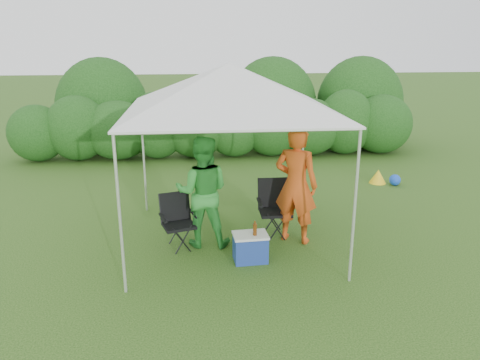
{
  "coord_description": "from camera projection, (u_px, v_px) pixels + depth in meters",
  "views": [
    {
      "loc": [
        -0.54,
        -6.52,
        3.21
      ],
      "look_at": [
        0.14,
        0.4,
        1.05
      ],
      "focal_mm": 35.0,
      "sensor_mm": 36.0,
      "label": 1
    }
  ],
  "objects": [
    {
      "name": "ground",
      "position": [
        234.0,
        253.0,
        7.2
      ],
      "size": [
        70.0,
        70.0,
        0.0
      ],
      "primitive_type": "plane",
      "color": "#3A611F"
    },
    {
      "name": "hedge",
      "position": [
        220.0,
        127.0,
        12.67
      ],
      "size": [
        10.96,
        1.53,
        1.8
      ],
      "color": "#21531A",
      "rests_on": "ground"
    },
    {
      "name": "canopy",
      "position": [
        230.0,
        88.0,
        6.95
      ],
      "size": [
        3.1,
        3.1,
        2.83
      ],
      "color": "silver",
      "rests_on": "ground"
    },
    {
      "name": "chair_right",
      "position": [
        275.0,
        204.0,
        7.78
      ],
      "size": [
        0.58,
        0.52,
        0.93
      ],
      "rotation": [
        0.0,
        0.0,
        -0.0
      ],
      "color": "black",
      "rests_on": "ground"
    },
    {
      "name": "chair_left",
      "position": [
        177.0,
        217.0,
        7.31
      ],
      "size": [
        0.62,
        0.59,
        0.86
      ],
      "rotation": [
        0.0,
        0.0,
        0.29
      ],
      "color": "black",
      "rests_on": "ground"
    },
    {
      "name": "man",
      "position": [
        296.0,
        185.0,
        7.37
      ],
      "size": [
        0.83,
        0.73,
        1.9
      ],
      "primitive_type": "imported",
      "rotation": [
        0.0,
        0.0,
        2.63
      ],
      "color": "#D84D18",
      "rests_on": "ground"
    },
    {
      "name": "woman",
      "position": [
        203.0,
        192.0,
        7.26
      ],
      "size": [
        0.94,
        0.78,
        1.76
      ],
      "primitive_type": "imported",
      "rotation": [
        0.0,
        0.0,
        3.01
      ],
      "color": "green",
      "rests_on": "ground"
    },
    {
      "name": "cooler",
      "position": [
        250.0,
        247.0,
        6.9
      ],
      "size": [
        0.53,
        0.4,
        0.43
      ],
      "rotation": [
        0.0,
        0.0,
        0.07
      ],
      "color": "#203C95",
      "rests_on": "ground"
    },
    {
      "name": "bottle",
      "position": [
        255.0,
        228.0,
        6.77
      ],
      "size": [
        0.06,
        0.06,
        0.22
      ],
      "primitive_type": "cylinder",
      "color": "#592D0C",
      "rests_on": "cooler"
    },
    {
      "name": "lawn_toy",
      "position": [
        382.0,
        177.0,
        10.52
      ],
      "size": [
        0.62,
        0.52,
        0.31
      ],
      "color": "yellow",
      "rests_on": "ground"
    }
  ]
}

